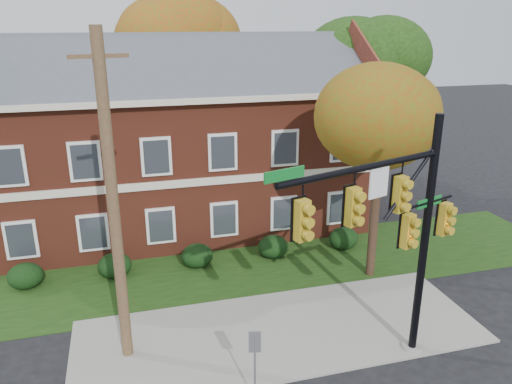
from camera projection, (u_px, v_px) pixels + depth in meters
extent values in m
plane|color=black|center=(289.00, 350.00, 16.47)|extent=(120.00, 120.00, 0.00)
cube|color=gray|center=(280.00, 332.00, 17.37)|extent=(14.00, 5.00, 0.08)
cube|color=#193811|center=(245.00, 267.00, 21.94)|extent=(30.00, 6.00, 0.04)
cube|color=maroon|center=(179.00, 160.00, 25.78)|extent=(18.00, 8.00, 7.00)
cube|color=beige|center=(175.00, 89.00, 24.60)|extent=(18.80, 8.80, 0.24)
cube|color=beige|center=(190.00, 183.00, 22.10)|extent=(18.00, 0.12, 0.35)
ellipsoid|color=black|center=(25.00, 276.00, 20.16)|extent=(1.40, 1.26, 1.05)
ellipsoid|color=black|center=(115.00, 265.00, 21.04)|extent=(1.40, 1.26, 1.05)
ellipsoid|color=black|center=(197.00, 256.00, 21.91)|extent=(1.40, 1.26, 1.05)
ellipsoid|color=black|center=(273.00, 247.00, 22.79)|extent=(1.40, 1.26, 1.05)
ellipsoid|color=black|center=(344.00, 238.00, 23.66)|extent=(1.40, 1.26, 1.05)
cylinder|color=black|center=(375.00, 212.00, 20.43)|extent=(0.36, 0.36, 5.76)
ellipsoid|color=#9B390D|center=(382.00, 125.00, 19.26)|extent=(4.25, 4.25, 3.60)
ellipsoid|color=#9B390D|center=(403.00, 111.00, 18.88)|extent=(3.50, 3.50, 3.00)
cylinder|color=black|center=(363.00, 142.00, 29.43)|extent=(0.36, 0.36, 7.04)
ellipsoid|color=black|center=(369.00, 66.00, 28.01)|extent=(5.95, 5.95, 5.04)
ellipsoid|color=black|center=(389.00, 55.00, 27.55)|extent=(4.90, 4.90, 4.20)
cylinder|color=black|center=(179.00, 123.00, 33.22)|extent=(0.36, 0.36, 7.68)
ellipsoid|color=red|center=(175.00, 48.00, 31.66)|extent=(6.46, 6.46, 5.47)
ellipsoid|color=red|center=(191.00, 39.00, 31.18)|extent=(5.32, 5.32, 4.56)
cylinder|color=gray|center=(412.00, 348.00, 16.41)|extent=(0.63, 0.63, 0.18)
cylinder|color=black|center=(425.00, 242.00, 15.17)|extent=(0.31, 0.31, 7.85)
cylinder|color=black|center=(365.00, 168.00, 12.79)|extent=(5.38, 1.92, 0.18)
cylinder|color=black|center=(429.00, 202.00, 14.75)|extent=(1.94, 0.72, 0.09)
cube|color=#B18E1C|center=(302.00, 220.00, 12.06)|extent=(0.57, 0.47, 1.30)
cube|color=#B18E1C|center=(353.00, 207.00, 12.94)|extent=(0.57, 0.47, 1.30)
cube|color=#B18E1C|center=(400.00, 194.00, 13.88)|extent=(0.57, 0.47, 1.30)
cube|color=silver|center=(379.00, 183.00, 13.25)|extent=(0.65, 0.25, 0.84)
cube|color=#0E6A23|center=(284.00, 175.00, 11.36)|extent=(1.08, 0.39, 0.27)
cube|color=#B18E1C|center=(408.00, 231.00, 14.54)|extent=(0.57, 0.47, 1.30)
cube|color=#B18E1C|center=(444.00, 219.00, 15.42)|extent=(0.57, 0.47, 1.30)
cube|color=#0E6A23|center=(429.00, 202.00, 14.75)|extent=(1.03, 0.38, 0.26)
cylinder|color=brown|center=(114.00, 209.00, 14.55)|extent=(0.40, 0.40, 10.21)
cube|color=brown|center=(98.00, 56.00, 13.15)|extent=(1.58, 0.43, 0.11)
cylinder|color=slate|center=(255.00, 368.00, 13.83)|extent=(0.08, 0.08, 2.35)
cube|color=slate|center=(255.00, 342.00, 13.56)|extent=(0.34, 0.12, 0.66)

